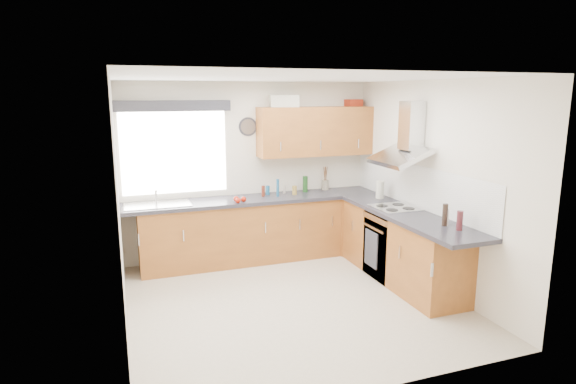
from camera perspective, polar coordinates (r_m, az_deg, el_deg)
name	(u,v)px	position (r m, az deg, el deg)	size (l,w,h in m)	color
ground_plane	(292,301)	(5.66, 0.52, -12.83)	(3.60, 3.60, 0.00)	beige
ceiling	(293,78)	(5.15, 0.57, 13.39)	(3.60, 3.60, 0.02)	white
wall_back	(250,170)	(6.95, -4.58, 2.56)	(3.60, 0.02, 2.50)	silver
wall_front	(375,242)	(3.68, 10.29, -5.82)	(3.60, 0.02, 2.50)	silver
wall_left	(119,208)	(4.95, -19.41, -1.77)	(0.02, 3.60, 2.50)	silver
wall_right	(431,185)	(6.11, 16.60, 0.85)	(0.02, 3.60, 2.50)	silver
window	(174,153)	(6.71, -13.31, 4.54)	(1.40, 0.02, 1.10)	beige
window_blind	(173,106)	(6.57, -13.48, 9.91)	(1.50, 0.18, 0.14)	#28272D
splashback	(416,186)	(6.36, 14.91, 0.70)	(0.01, 3.00, 0.54)	white
base_cab_back	(249,231)	(6.83, -4.64, -4.66)	(3.00, 0.58, 0.86)	brown
base_cab_corner	(351,221)	(7.38, 7.48, -3.48)	(0.60, 0.60, 0.86)	brown
base_cab_right	(401,248)	(6.27, 13.20, -6.45)	(0.58, 2.10, 0.86)	brown
worktop_back	(256,199)	(6.74, -3.86, -0.89)	(3.60, 0.62, 0.05)	#242329
worktop_right	(408,216)	(6.02, 14.09, -2.74)	(0.62, 2.42, 0.05)	#242329
sink	(157,202)	(6.50, -15.23, -1.15)	(0.84, 0.46, 0.10)	silver
oven	(393,245)	(6.38, 12.39, -6.12)	(0.56, 0.58, 0.85)	black
hob_plate	(395,208)	(6.25, 12.59, -1.82)	(0.52, 0.52, 0.01)	silver
extractor_hood	(405,140)	(6.17, 13.73, 5.98)	(0.52, 0.78, 0.66)	silver
upper_cabinets	(316,131)	(7.03, 3.28, 7.19)	(1.70, 0.35, 0.70)	brown
washing_machine	(205,237)	(6.73, -9.82, -5.33)	(0.55, 0.53, 0.80)	beige
wall_clock	(248,127)	(6.86, -4.74, 7.71)	(0.26, 0.26, 0.04)	#28272D
casserole	(284,101)	(6.94, -0.52, 10.74)	(0.40, 0.29, 0.17)	beige
storage_box	(353,103)	(7.37, 7.77, 10.43)	(0.22, 0.18, 0.10)	#AF2E16
utensil_pot	(325,185)	(7.29, 4.43, 0.84)	(0.10, 0.10, 0.14)	gray
kitchen_roll	(380,190)	(6.78, 10.85, 0.27)	(0.11, 0.11, 0.24)	beige
tomato_cluster	(239,200)	(6.46, -5.81, -0.89)	(0.16, 0.16, 0.07)	#A21505
jar_0	(295,190)	(6.90, 0.78, 0.21)	(0.07, 0.07, 0.13)	olive
jar_1	(278,188)	(6.78, -1.23, 0.50)	(0.04, 0.04, 0.25)	navy
jar_2	(268,190)	(6.92, -2.43, 0.22)	(0.06, 0.06, 0.13)	#1A577D
jar_3	(284,189)	(7.00, -0.43, 0.31)	(0.04, 0.04, 0.12)	#9F9387
jar_4	(305,184)	(7.10, 2.06, 0.95)	(0.07, 0.07, 0.23)	#1B4719
jar_5	(263,191)	(6.80, -2.96, 0.11)	(0.05, 0.05, 0.15)	#561F12
bottle_0	(445,217)	(5.58, 18.15, -2.89)	(0.07, 0.07, 0.18)	#B5A69A
bottle_1	(460,221)	(5.42, 19.68, -3.21)	(0.07, 0.07, 0.21)	#4F1C22
bottle_2	(445,215)	(5.55, 18.11, -2.59)	(0.06, 0.06, 0.25)	black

